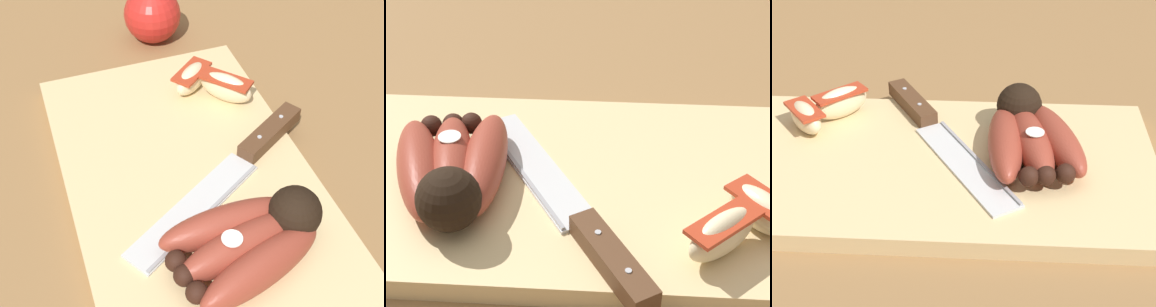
# 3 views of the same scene
# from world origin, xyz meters

# --- Properties ---
(ground_plane) EXTENTS (6.00, 6.00, 0.00)m
(ground_plane) POSITION_xyz_m (0.00, 0.00, 0.00)
(ground_plane) COLOR olive
(cutting_board) EXTENTS (0.48, 0.26, 0.02)m
(cutting_board) POSITION_xyz_m (0.02, -0.01, 0.01)
(cutting_board) COLOR #DBBC84
(cutting_board) RESTS_ON ground_plane
(banana_bunch) EXTENTS (0.12, 0.16, 0.06)m
(banana_bunch) POSITION_xyz_m (0.11, 0.01, 0.04)
(banana_bunch) COLOR black
(banana_bunch) RESTS_ON cutting_board
(chefs_knife) EXTENTS (0.17, 0.25, 0.02)m
(chefs_knife) POSITION_xyz_m (-0.00, 0.05, 0.03)
(chefs_knife) COLOR silver
(chefs_knife) RESTS_ON cutting_board
(apple_wedge_near) EXTENTS (0.06, 0.06, 0.03)m
(apple_wedge_near) POSITION_xyz_m (-0.14, 0.04, 0.04)
(apple_wedge_near) COLOR beige
(apple_wedge_near) RESTS_ON cutting_board
(apple_wedge_middle) EXTENTS (0.07, 0.06, 0.04)m
(apple_wedge_middle) POSITION_xyz_m (-0.11, 0.07, 0.04)
(apple_wedge_middle) COLOR beige
(apple_wedge_middle) RESTS_ON cutting_board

